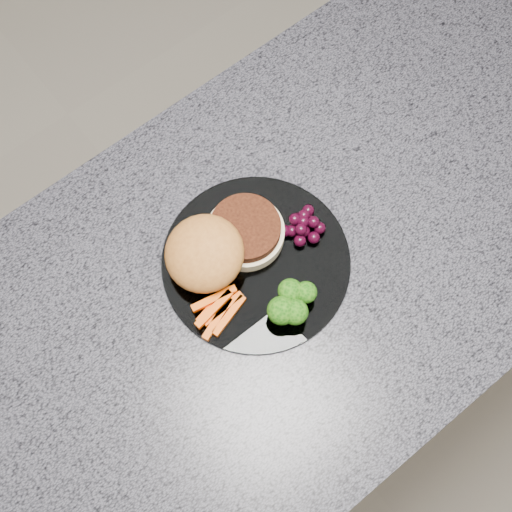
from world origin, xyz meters
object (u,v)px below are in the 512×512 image
(plate, at_px, (256,262))
(burger, at_px, (219,247))
(grape_bunch, at_px, (303,226))
(island_cabinet, at_px, (289,333))

(plate, distance_m, burger, 0.06)
(grape_bunch, bearing_deg, plate, 177.56)
(plate, distance_m, grape_bunch, 0.08)
(island_cabinet, relative_size, burger, 6.22)
(burger, relative_size, grape_bunch, 3.08)
(island_cabinet, relative_size, grape_bunch, 19.11)
(plate, height_order, grape_bunch, grape_bunch)
(grape_bunch, bearing_deg, burger, 158.90)
(island_cabinet, height_order, grape_bunch, grape_bunch)
(burger, xyz_separation_m, grape_bunch, (0.11, -0.04, -0.01))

